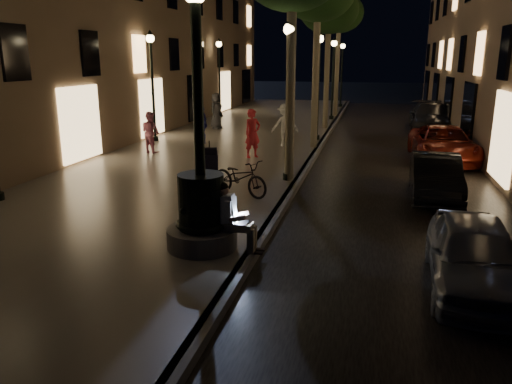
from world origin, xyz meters
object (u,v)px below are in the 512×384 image
(tree_third, at_px, (329,11))
(car_third, at_px, (443,144))
(tree_far, at_px, (339,14))
(lamp_curb_b, at_px, (319,72))
(pedestrian_dark, at_px, (216,111))
(lamp_curb_a, at_px, (289,80))
(car_front, at_px, (474,255))
(pedestrian_white, at_px, (285,125))
(pedestrian_red, at_px, (253,133))
(seated_man_laptop, at_px, (231,215))
(pedestrian_pink, at_px, (151,132))
(lamp_left_b, at_px, (152,72))
(stroller, at_px, (210,161))
(lamp_curb_d, at_px, (342,66))
(fountain_lamppost, at_px, (201,199))
(car_second, at_px, (435,177))
(lamp_left_c, at_px, (219,67))
(lamp_curb_c, at_px, (333,68))
(pedestrian_blue, at_px, (202,124))
(bicycle, at_px, (240,177))

(tree_third, bearing_deg, car_third, -53.22)
(tree_far, height_order, lamp_curb_b, tree_far)
(pedestrian_dark, bearing_deg, lamp_curb_a, -137.49)
(lamp_curb_a, height_order, lamp_curb_b, same)
(car_front, distance_m, pedestrian_white, 13.47)
(lamp_curb_a, height_order, pedestrian_red, lamp_curb_a)
(seated_man_laptop, height_order, pedestrian_pink, pedestrian_pink)
(lamp_left_b, relative_size, stroller, 4.03)
(lamp_curb_d, relative_size, pedestrian_pink, 2.96)
(car_third, bearing_deg, lamp_curb_b, 148.88)
(tree_far, height_order, car_third, tree_far)
(fountain_lamppost, height_order, tree_far, tree_far)
(lamp_curb_a, bearing_deg, car_second, -4.80)
(tree_third, bearing_deg, lamp_left_c, 150.60)
(lamp_curb_c, relative_size, pedestrian_blue, 2.89)
(lamp_curb_a, height_order, car_front, lamp_curb_a)
(lamp_left_c, height_order, pedestrian_blue, lamp_left_c)
(tree_third, height_order, car_front, tree_third)
(lamp_curb_d, height_order, pedestrian_pink, lamp_curb_d)
(pedestrian_dark, bearing_deg, fountain_lamppost, -148.96)
(car_front, relative_size, pedestrian_blue, 2.19)
(fountain_lamppost, xyz_separation_m, tree_far, (0.78, 24.00, 5.22))
(lamp_left_c, xyz_separation_m, pedestrian_blue, (2.31, -10.18, -2.20))
(car_third, relative_size, pedestrian_blue, 2.90)
(lamp_curb_d, bearing_deg, lamp_left_b, -111.53)
(tree_third, height_order, pedestrian_dark, tree_third)
(lamp_curb_c, bearing_deg, bicycle, -93.07)
(pedestrian_pink, distance_m, bicycle, 7.33)
(lamp_curb_a, height_order, lamp_left_b, same)
(car_front, height_order, pedestrian_blue, pedestrian_blue)
(pedestrian_blue, relative_size, pedestrian_dark, 0.90)
(car_third, bearing_deg, lamp_left_c, 136.57)
(lamp_curb_d, relative_size, car_second, 1.30)
(fountain_lamppost, xyz_separation_m, pedestrian_pink, (-5.33, 9.24, -0.20))
(pedestrian_red, xyz_separation_m, pedestrian_blue, (-2.92, 2.61, -0.08))
(fountain_lamppost, bearing_deg, lamp_curb_c, 88.18)
(lamp_left_b, height_order, pedestrian_white, lamp_left_b)
(stroller, relative_size, bicycle, 0.63)
(lamp_curb_b, height_order, pedestrian_red, lamp_curb_b)
(stroller, xyz_separation_m, pedestrian_dark, (-3.32, 11.18, 0.33))
(lamp_curb_c, relative_size, lamp_curb_d, 1.00)
(car_front, bearing_deg, bicycle, 143.84)
(lamp_curb_a, distance_m, car_second, 5.05)
(tree_third, height_order, lamp_curb_b, tree_third)
(lamp_curb_d, relative_size, lamp_left_b, 1.00)
(pedestrian_pink, relative_size, pedestrian_white, 0.91)
(fountain_lamppost, xyz_separation_m, car_second, (5.00, 5.64, -0.60))
(fountain_lamppost, height_order, pedestrian_white, fountain_lamppost)
(stroller, relative_size, pedestrian_white, 0.67)
(lamp_curb_b, relative_size, lamp_curb_c, 1.00)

